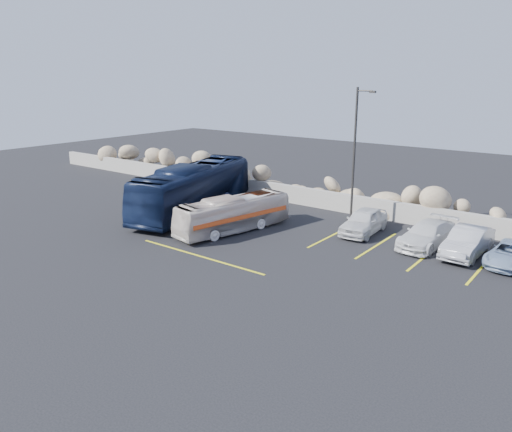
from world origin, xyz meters
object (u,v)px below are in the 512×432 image
Objects in this scene: car_a at (364,221)px; car_d at (511,254)px; car_b at (468,242)px; vintage_bus at (233,214)px; car_c at (427,235)px; lamppost at (355,154)px; tour_coach at (194,188)px.

car_d is (7.69, -0.31, -0.17)m from car_a.
car_d is at bearing -5.71° from car_a.
vintage_bus is at bearing -159.54° from car_b.
car_d is at bearing 27.55° from vintage_bus.
car_c is (3.63, -0.10, -0.05)m from car_a.
car_a is at bearing -175.95° from car_c.
lamppost is 1.95× the size of car_a.
car_a is (6.10, 4.15, -0.31)m from vintage_bus.
tour_coach is 2.75× the size of car_a.
car_c reaches higher than car_d.
vintage_bus is 14.33m from car_d.
car_b is at bearing 1.86° from car_c.
lamppost is 10.54m from tour_coach.
car_b is (16.48, 2.28, -0.87)m from tour_coach.
vintage_bus reaches higher than car_c.
lamppost is at bearing 58.18° from vintage_bus.
vintage_bus is 1.90× the size of car_d.
car_c is (-2.04, 0.13, -0.06)m from car_b.
tour_coach reaches higher than vintage_bus.
lamppost reaches higher than car_c.
tour_coach is 16.66m from car_b.
car_a reaches higher than car_d.
vintage_bus is at bearing -32.78° from tour_coach.
vintage_bus is 12.42m from car_b.
car_b is (6.89, -1.17, -3.60)m from lamppost.
car_d is (2.02, -0.09, -0.17)m from car_b.
tour_coach is at bearing -170.07° from car_b.
lamppost is 9.76m from car_d.
lamppost is at bearing 139.04° from car_a.
car_b reaches higher than car_d.
car_a is (1.22, -0.94, -3.60)m from lamppost.
lamppost is at bearing 6.23° from tour_coach.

